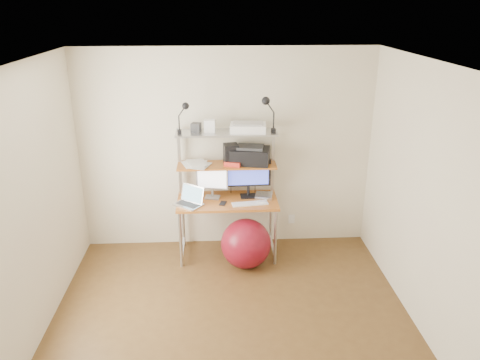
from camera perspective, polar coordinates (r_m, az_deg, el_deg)
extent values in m
plane|color=brown|center=(4.76, -0.93, -17.69)|extent=(3.60, 3.60, 0.00)
plane|color=white|center=(3.75, -1.15, 13.71)|extent=(3.60, 3.60, 0.00)
plane|color=beige|center=(5.78, -1.70, 3.61)|extent=(3.60, 0.00, 3.60)
plane|color=beige|center=(2.58, 0.58, -20.93)|extent=(3.60, 0.00, 3.60)
plane|color=beige|center=(4.42, -25.08, -4.07)|extent=(0.00, 3.60, 3.60)
plane|color=beige|center=(4.53, 22.41, -3.09)|extent=(0.00, 3.60, 3.60)
cube|color=#B16322|center=(5.63, -1.55, -2.60)|extent=(1.20, 0.60, 0.03)
cylinder|color=#B5B5BA|center=(5.57, -7.24, -7.27)|extent=(0.04, 0.04, 0.71)
cylinder|color=#B5B5BA|center=(6.03, -6.93, -4.94)|extent=(0.04, 0.04, 0.71)
cylinder|color=#B5B5BA|center=(5.60, 4.35, -7.01)|extent=(0.04, 0.04, 0.71)
cylinder|color=#B5B5BA|center=(6.06, 3.74, -4.71)|extent=(0.04, 0.04, 0.71)
cube|color=#B5B5BA|center=(5.73, -7.37, 2.23)|extent=(0.03, 0.04, 0.84)
cube|color=#B5B5BA|center=(5.76, 4.02, 2.44)|extent=(0.03, 0.04, 0.84)
cube|color=#B16322|center=(5.60, -1.63, 1.83)|extent=(1.18, 0.34, 0.02)
cube|color=#B5B5BA|center=(5.48, -1.67, 5.78)|extent=(1.18, 0.34, 0.02)
cube|color=white|center=(6.19, 6.31, -4.75)|extent=(0.08, 0.01, 0.12)
cube|color=#ABAAAF|center=(5.69, -3.39, -2.11)|extent=(0.20, 0.17, 0.01)
cylinder|color=#ABAAAF|center=(5.69, -3.40, -1.51)|extent=(0.03, 0.03, 0.10)
cube|color=#ABAAAF|center=(5.61, -3.44, 0.32)|extent=(0.39, 0.10, 0.29)
plane|color=white|center=(5.60, -3.44, 0.25)|extent=(0.34, 0.07, 0.35)
cube|color=black|center=(5.72, 1.03, -1.97)|extent=(0.20, 0.16, 0.01)
cylinder|color=black|center=(5.71, 1.02, -1.27)|extent=(0.03, 0.03, 0.12)
cube|color=black|center=(5.63, 1.03, 0.82)|extent=(0.54, 0.05, 0.32)
plane|color=blue|center=(5.61, 1.05, 0.76)|extent=(0.49, 0.02, 0.49)
cube|color=silver|center=(5.51, -6.32, -3.00)|extent=(0.39, 0.37, 0.02)
cube|color=#323234|center=(5.51, -6.33, -2.91)|extent=(0.30, 0.27, 0.00)
cube|color=silver|center=(5.54, -5.63, -1.58)|extent=(0.29, 0.24, 0.21)
plane|color=#73A6C0|center=(5.54, -5.63, -1.58)|extent=(0.28, 0.23, 0.28)
cube|color=white|center=(5.51, 1.23, -2.90)|extent=(0.44, 0.18, 0.01)
cube|color=white|center=(5.53, 2.61, -2.71)|extent=(0.10, 0.06, 0.03)
cube|color=silver|center=(5.70, 2.93, -1.92)|extent=(0.24, 0.24, 0.04)
cube|color=black|center=(5.52, -2.11, -2.86)|extent=(0.10, 0.14, 0.01)
cube|color=black|center=(5.60, 1.25, 2.97)|extent=(0.51, 0.40, 0.19)
cube|color=#323234|center=(5.57, 1.26, 4.04)|extent=(0.35, 0.29, 0.03)
cube|color=black|center=(5.57, -1.12, 3.18)|extent=(0.19, 0.19, 0.24)
cube|color=red|center=(5.54, -0.84, 2.04)|extent=(0.23, 0.19, 0.05)
cube|color=white|center=(5.47, 0.99, 6.38)|extent=(0.43, 0.30, 0.09)
cube|color=#ABAAAF|center=(5.46, 0.99, 6.93)|extent=(0.37, 0.24, 0.02)
cube|color=white|center=(5.46, -3.71, 6.61)|extent=(0.13, 0.11, 0.15)
cube|color=#323234|center=(5.48, -5.38, 6.39)|extent=(0.13, 0.13, 0.10)
cube|color=black|center=(5.43, -7.39, 5.85)|extent=(0.04, 0.05, 0.04)
cylinder|color=black|center=(5.41, -7.44, 6.91)|extent=(0.01, 0.01, 0.16)
sphere|color=black|center=(5.35, -6.66, 8.96)|extent=(0.08, 0.08, 0.08)
cube|color=black|center=(5.43, 4.09, 6.01)|extent=(0.05, 0.06, 0.05)
cylinder|color=black|center=(5.40, 4.12, 7.24)|extent=(0.02, 0.02, 0.19)
sphere|color=black|center=(5.33, 3.16, 9.62)|extent=(0.09, 0.09, 0.09)
sphere|color=maroon|center=(5.57, 0.73, -7.76)|extent=(0.59, 0.59, 0.59)
cube|color=white|center=(5.62, -5.87, 1.94)|extent=(0.28, 0.33, 0.00)
cube|color=white|center=(5.55, -4.91, 1.77)|extent=(0.30, 0.34, 0.00)
cube|color=white|center=(5.63, -5.51, 2.11)|extent=(0.22, 0.29, 0.00)
cube|color=white|center=(5.57, -5.28, 1.96)|extent=(0.24, 0.30, 0.00)
cube|color=white|center=(5.59, -5.29, 2.08)|extent=(0.30, 0.34, 0.00)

